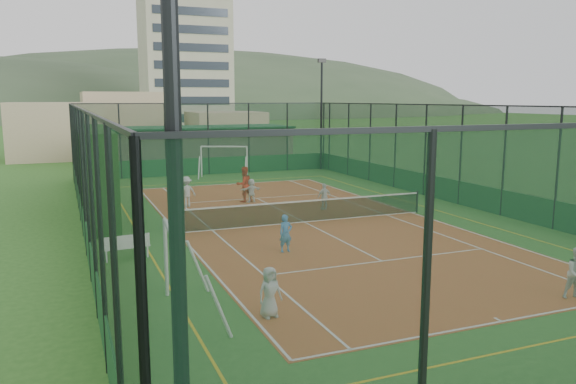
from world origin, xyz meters
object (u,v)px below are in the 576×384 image
at_px(apartment_tower, 184,45).
at_px(child_far_right, 324,197).
at_px(futsal_goal_far, 224,162).
at_px(child_far_back, 251,190).
at_px(futsal_goal_near, 172,275).
at_px(floodlight_sw, 177,224).
at_px(white_bench, 126,246).
at_px(coach, 244,184).
at_px(clubhouse, 193,147).
at_px(child_near_left, 270,292).
at_px(floodlight_ne, 321,115).
at_px(child_far_left, 187,192).
at_px(child_near_mid, 286,233).

height_order(apartment_tower, child_far_right, apartment_tower).
distance_m(futsal_goal_far, child_far_back, 9.84).
bearing_deg(futsal_goal_near, floodlight_sw, 175.24).
bearing_deg(floodlight_sw, white_bench, 86.65).
height_order(floodlight_sw, coach, floodlight_sw).
bearing_deg(futsal_goal_far, apartment_tower, 104.73).
bearing_deg(apartment_tower, clubhouse, -101.31).
distance_m(floodlight_sw, apartment_tower, 101.31).
xyz_separation_m(child_near_left, child_far_right, (7.10, 11.74, 0.01)).
distance_m(floodlight_ne, child_far_left, 17.17).
distance_m(floodlight_ne, futsal_goal_far, 8.67).
relative_size(child_far_back, coach, 0.67).
bearing_deg(child_far_back, child_near_mid, 73.21).
distance_m(white_bench, futsal_goal_near, 5.76).
distance_m(apartment_tower, white_bench, 88.40).
bearing_deg(floodlight_ne, futsal_goal_near, -122.22).
bearing_deg(apartment_tower, floodlight_sw, -101.80).
height_order(futsal_goal_far, child_near_mid, futsal_goal_far).
relative_size(child_near_left, child_near_mid, 0.96).
xyz_separation_m(child_far_right, child_far_back, (-2.65, 3.21, -0.03)).
height_order(futsal_goal_near, child_far_left, futsal_goal_near).
xyz_separation_m(floodlight_sw, clubhouse, (8.60, 38.60, -2.55)).
relative_size(floodlight_sw, futsal_goal_near, 2.51).
xyz_separation_m(clubhouse, coach, (-0.96, -16.34, -0.65)).
bearing_deg(child_far_left, floodlight_sw, 65.42).
relative_size(floodlight_ne, coach, 4.49).
bearing_deg(futsal_goal_far, child_far_right, -59.46).
relative_size(child_far_right, child_far_back, 1.04).
xyz_separation_m(futsal_goal_far, child_near_left, (-5.70, -24.70, -0.41)).
xyz_separation_m(floodlight_sw, child_near_left, (3.51, 7.09, -3.48)).
distance_m(clubhouse, child_near_mid, 26.26).
relative_size(futsal_goal_near, child_near_mid, 2.50).
height_order(clubhouse, child_near_left, clubhouse).
bearing_deg(apartment_tower, child_far_back, -99.37).
relative_size(child_near_mid, child_far_left, 0.87).
bearing_deg(floodlight_sw, coach, 71.05).
distance_m(white_bench, child_near_mid, 5.42).
bearing_deg(apartment_tower, child_far_right, -97.14).
height_order(floodlight_sw, futsal_goal_far, floodlight_sw).
xyz_separation_m(futsal_goal_near, coach, (6.33, 14.27, -0.13)).
bearing_deg(floodlight_ne, child_far_left, -138.49).
bearing_deg(child_near_mid, apartment_tower, 76.14).
relative_size(floodlight_ne, child_far_back, 6.73).
bearing_deg(futsal_goal_far, floodlight_sw, -81.78).
xyz_separation_m(floodlight_sw, apartment_tower, (20.60, 98.60, 10.88)).
height_order(futsal_goal_near, futsal_goal_far, futsal_goal_near).
bearing_deg(coach, child_near_left, 60.08).
height_order(futsal_goal_near, coach, futsal_goal_near).
bearing_deg(clubhouse, coach, -93.35).
bearing_deg(futsal_goal_near, coach, -19.34).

